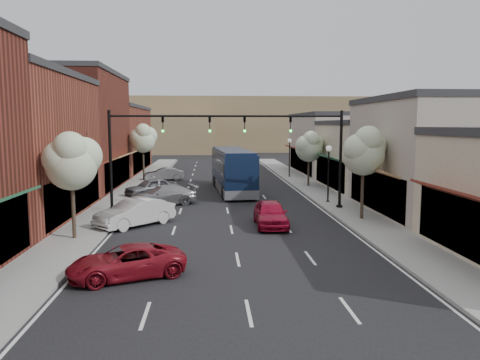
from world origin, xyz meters
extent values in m
plane|color=black|center=(0.00, 0.00, 0.00)|extent=(160.00, 160.00, 0.00)
cube|color=gray|center=(-8.40, 18.50, 0.07)|extent=(2.80, 73.00, 0.15)
cube|color=gray|center=(8.40, 18.50, 0.07)|extent=(2.80, 73.00, 0.15)
cube|color=gray|center=(-7.00, 18.50, 0.07)|extent=(0.25, 73.00, 0.17)
cube|color=gray|center=(7.00, 18.50, 0.07)|extent=(0.25, 73.00, 0.17)
cube|color=brown|center=(-14.30, 6.00, 4.50)|extent=(9.00, 14.00, 9.00)
cube|color=black|center=(-10.10, 6.00, 1.60)|extent=(0.60, 11.90, 2.60)
cube|color=#5F1F15|center=(-9.30, 6.00, 3.10)|extent=(1.07, 9.80, 0.49)
cube|color=maroon|center=(-14.30, 20.00, 5.25)|extent=(9.00, 14.00, 10.50)
cube|color=#2D2D30|center=(-14.30, 20.00, 10.70)|extent=(9.20, 14.10, 0.40)
cube|color=black|center=(-10.10, 20.00, 1.60)|extent=(0.60, 11.90, 2.60)
cube|color=#9D7247|center=(-9.30, 20.00, 3.10)|extent=(1.07, 9.80, 0.49)
cube|color=brown|center=(-14.30, 36.00, 4.00)|extent=(9.00, 18.00, 8.00)
cube|color=#2D2D30|center=(-14.30, 36.00, 8.20)|extent=(9.20, 18.10, 0.40)
cube|color=black|center=(-10.10, 36.00, 1.60)|extent=(0.60, 15.30, 2.60)
cube|color=#1A422B|center=(-9.30, 36.00, 3.10)|extent=(1.07, 12.60, 0.49)
cube|color=#5F1F15|center=(9.30, -6.00, 3.10)|extent=(1.07, 8.40, 0.49)
cube|color=#A89C90|center=(13.80, 6.00, 3.75)|extent=(8.00, 12.00, 7.50)
cube|color=#2D2D30|center=(13.80, 6.00, 7.70)|extent=(8.20, 12.10, 0.40)
cube|color=black|center=(10.10, 6.00, 1.60)|extent=(0.60, 10.20, 2.60)
cube|color=#9D7247|center=(9.30, 6.00, 3.10)|extent=(1.07, 8.40, 0.49)
cube|color=beige|center=(13.80, 18.00, 3.00)|extent=(8.00, 12.00, 6.00)
cube|color=#2D2D30|center=(13.80, 18.00, 6.20)|extent=(8.20, 12.10, 0.40)
cube|color=black|center=(10.10, 18.00, 1.60)|extent=(0.60, 10.20, 2.60)
cube|color=#1A422B|center=(9.30, 18.00, 3.10)|extent=(1.07, 8.40, 0.49)
cube|color=#A89C90|center=(13.80, 32.00, 3.50)|extent=(8.00, 16.00, 7.00)
cube|color=#2D2D30|center=(13.80, 32.00, 7.20)|extent=(8.20, 16.10, 0.40)
cube|color=black|center=(10.10, 32.00, 1.60)|extent=(0.60, 13.60, 2.60)
cube|color=#5F1F15|center=(9.30, 32.00, 3.10)|extent=(1.07, 11.20, 0.49)
cube|color=#7A6647|center=(0.00, 90.00, 6.00)|extent=(120.00, 30.00, 12.00)
cube|color=#7A6647|center=(-25.00, 78.00, 4.00)|extent=(50.00, 20.00, 8.00)
cylinder|color=black|center=(8.00, 8.00, 0.15)|extent=(0.44, 0.44, 0.30)
cylinder|color=black|center=(8.00, 8.00, 3.50)|extent=(0.20, 0.20, 7.00)
cylinder|color=black|center=(4.00, 8.00, 6.60)|extent=(8.00, 0.14, 0.14)
imported|color=black|center=(4.40, 8.00, 6.00)|extent=(0.18, 0.46, 1.10)
sphere|color=#19E533|center=(4.40, 7.88, 5.58)|extent=(0.18, 0.18, 0.18)
imported|color=black|center=(1.20, 8.00, 6.00)|extent=(0.18, 0.46, 1.10)
sphere|color=#19E533|center=(1.20, 7.88, 5.58)|extent=(0.18, 0.18, 0.18)
cylinder|color=black|center=(-8.00, 8.00, 0.15)|extent=(0.44, 0.44, 0.30)
cylinder|color=black|center=(-8.00, 8.00, 3.50)|extent=(0.20, 0.20, 7.00)
cylinder|color=black|center=(-4.00, 8.00, 6.60)|extent=(8.00, 0.14, 0.14)
imported|color=black|center=(-4.40, 8.00, 6.00)|extent=(0.18, 0.46, 1.10)
sphere|color=#19E533|center=(-4.40, 7.88, 5.58)|extent=(0.18, 0.18, 0.18)
imported|color=black|center=(-1.20, 8.00, 6.00)|extent=(0.18, 0.46, 1.10)
sphere|color=#19E533|center=(-1.20, 7.88, 5.58)|extent=(0.18, 0.18, 0.18)
cylinder|color=#47382B|center=(8.30, 4.00, 1.86)|extent=(0.20, 0.20, 3.71)
sphere|color=#B3CB9C|center=(8.30, 4.00, 4.18)|extent=(2.60, 2.60, 2.60)
sphere|color=#B3CB9C|center=(8.80, 4.30, 4.64)|extent=(2.00, 2.00, 2.00)
sphere|color=#B3CB9C|center=(7.90, 3.70, 4.52)|extent=(1.90, 1.90, 1.90)
sphere|color=#B3CB9C|center=(8.40, 3.50, 5.10)|extent=(1.70, 1.70, 1.70)
cylinder|color=#47382B|center=(8.30, 20.00, 1.66)|extent=(0.20, 0.20, 3.33)
sphere|color=#B3CB9C|center=(8.30, 20.00, 3.74)|extent=(2.60, 2.60, 2.60)
sphere|color=#B3CB9C|center=(8.80, 20.30, 4.16)|extent=(2.00, 2.00, 2.00)
sphere|color=#B3CB9C|center=(7.90, 19.70, 4.06)|extent=(1.90, 1.90, 1.90)
sphere|color=#B3CB9C|center=(8.40, 19.50, 4.58)|extent=(1.70, 1.70, 1.70)
cylinder|color=#47382B|center=(-8.30, 0.00, 1.76)|extent=(0.20, 0.20, 3.52)
sphere|color=#B3CB9C|center=(-8.30, 0.00, 3.96)|extent=(2.60, 2.60, 2.60)
sphere|color=#B3CB9C|center=(-7.80, 0.30, 4.40)|extent=(2.00, 2.00, 2.00)
sphere|color=#B3CB9C|center=(-8.70, -0.30, 4.29)|extent=(1.90, 1.90, 1.90)
sphere|color=#B3CB9C|center=(-8.20, -0.50, 4.84)|extent=(1.70, 1.70, 1.70)
cylinder|color=#47382B|center=(-8.30, 26.00, 1.92)|extent=(0.20, 0.20, 3.84)
sphere|color=#B3CB9C|center=(-8.30, 26.00, 4.32)|extent=(2.60, 2.60, 2.60)
sphere|color=#B3CB9C|center=(-7.80, 26.30, 4.80)|extent=(2.00, 2.00, 2.00)
sphere|color=#B3CB9C|center=(-8.70, 25.70, 4.68)|extent=(1.90, 1.90, 1.90)
sphere|color=#B3CB9C|center=(-8.20, 25.50, 5.28)|extent=(1.70, 1.70, 1.70)
cylinder|color=black|center=(7.80, 10.50, 0.10)|extent=(0.28, 0.28, 0.20)
cylinder|color=black|center=(7.80, 10.50, 2.00)|extent=(0.12, 0.12, 4.00)
sphere|color=white|center=(7.80, 10.50, 4.22)|extent=(0.44, 0.44, 0.44)
cylinder|color=black|center=(7.80, 28.00, 0.10)|extent=(0.28, 0.28, 0.20)
cylinder|color=black|center=(7.80, 28.00, 2.00)|extent=(0.12, 0.12, 4.00)
sphere|color=white|center=(7.80, 28.00, 4.22)|extent=(0.44, 0.44, 0.44)
cube|color=#0D1934|center=(0.80, 17.49, 2.04)|extent=(3.61, 12.61, 3.18)
cube|color=#595B60|center=(0.80, 17.49, 0.57)|extent=(3.63, 12.63, 0.73)
cube|color=black|center=(0.80, 17.49, 2.49)|extent=(3.59, 11.62, 1.14)
cube|color=#0D1934|center=(0.80, 17.49, 3.68)|extent=(3.35, 12.10, 0.26)
cube|color=black|center=(1.25, 11.33, 2.70)|extent=(2.16, 0.24, 1.24)
cylinder|color=black|center=(-0.10, 13.06, 0.54)|extent=(0.41, 1.10, 1.08)
cylinder|color=black|center=(2.34, 13.24, 0.54)|extent=(0.41, 1.10, 1.08)
cylinder|color=black|center=(-0.71, 21.33, 0.54)|extent=(0.41, 1.10, 1.08)
cylinder|color=black|center=(1.73, 21.51, 0.54)|extent=(0.41, 1.10, 1.08)
cylinder|color=black|center=(-0.60, 19.88, 0.54)|extent=(0.41, 1.10, 1.08)
cylinder|color=black|center=(1.84, 20.06, 0.54)|extent=(0.41, 1.10, 1.08)
imported|color=maroon|center=(2.36, 2.73, 0.77)|extent=(1.89, 4.57, 1.55)
imported|color=maroon|center=(-4.54, -6.21, 0.64)|extent=(5.03, 3.62, 1.27)
imported|color=silver|center=(-5.68, 3.32, 0.82)|extent=(4.68, 4.76, 1.63)
imported|color=gray|center=(-4.75, 10.65, 0.74)|extent=(5.49, 3.61, 1.48)
imported|color=slate|center=(-6.20, 15.15, 0.76)|extent=(4.68, 4.02, 1.52)
imported|color=gray|center=(-6.20, 26.33, 0.69)|extent=(4.42, 2.26, 1.39)
camera|label=1|loc=(-1.22, -24.38, 6.03)|focal=35.00mm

